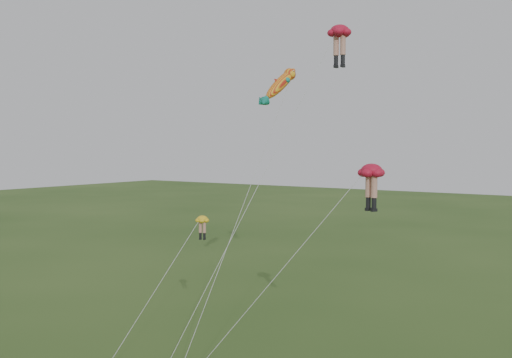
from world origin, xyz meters
The scene contains 4 objects.
legs_kite_red_high centered at (3.32, 12.41, 21.11)m, with size 5.46×14.60×21.99m.
legs_kite_red_mid centered at (8.54, 5.69, 11.94)m, with size 9.50×7.69×12.68m.
legs_kite_yellow centered at (-2.31, 4.04, 8.40)m, with size 2.43×8.09×9.23m.
fish_kite centered at (-0.01, 10.26, 17.86)m, with size 2.04×12.10×19.38m.
Camera 1 is at (20.87, -23.47, 13.52)m, focal length 40.00 mm.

